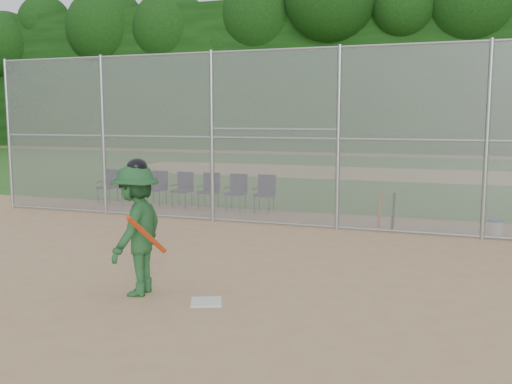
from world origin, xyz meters
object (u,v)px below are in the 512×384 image
(home_plate, at_px, (206,302))
(chair_0, at_px, (108,186))
(batter_at_plate, at_px, (137,229))
(water_cooler, at_px, (495,228))

(home_plate, distance_m, chair_0, 9.74)
(batter_at_plate, bearing_deg, home_plate, -1.39)
(water_cooler, height_order, chair_0, chair_0)
(home_plate, xyz_separation_m, chair_0, (-6.48, 7.26, 0.47))
(batter_at_plate, xyz_separation_m, water_cooler, (4.92, 5.77, -0.73))
(water_cooler, xyz_separation_m, chair_0, (-10.34, 1.47, 0.28))
(home_plate, relative_size, batter_at_plate, 0.21)
(batter_at_plate, relative_size, water_cooler, 4.95)
(water_cooler, relative_size, chair_0, 0.40)
(home_plate, bearing_deg, chair_0, 131.76)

